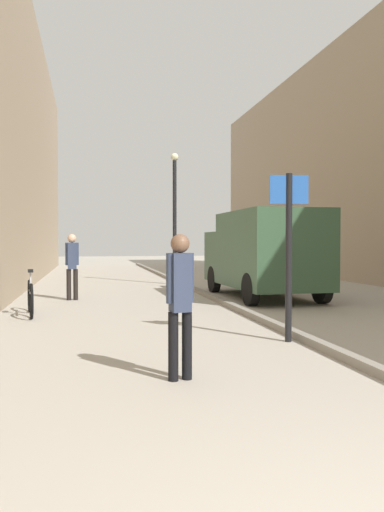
# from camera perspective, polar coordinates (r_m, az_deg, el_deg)

# --- Properties ---
(ground_plane) EXTENTS (80.00, 80.00, 0.00)m
(ground_plane) POSITION_cam_1_polar(r_m,az_deg,el_deg) (13.48, -4.77, -4.94)
(ground_plane) COLOR #A8A093
(kerb_strip) EXTENTS (0.16, 40.00, 0.12)m
(kerb_strip) POSITION_cam_1_polar(r_m,az_deg,el_deg) (13.76, 1.79, -4.55)
(kerb_strip) COLOR gray
(kerb_strip) RESTS_ON ground_plane
(pedestrian_main_foreground) EXTENTS (0.35, 0.23, 1.76)m
(pedestrian_main_foreground) POSITION_cam_1_polar(r_m,az_deg,el_deg) (13.34, -13.81, -0.68)
(pedestrian_main_foreground) COLOR black
(pedestrian_main_foreground) RESTS_ON ground_plane
(pedestrian_mid_block) EXTENTS (0.32, 0.22, 1.64)m
(pedestrian_mid_block) POSITION_cam_1_polar(r_m,az_deg,el_deg) (5.46, -1.40, -4.68)
(pedestrian_mid_block) COLOR black
(pedestrian_mid_block) RESTS_ON ground_plane
(delivery_van) EXTENTS (2.17, 4.85, 2.36)m
(delivery_van) POSITION_cam_1_polar(r_m,az_deg,el_deg) (13.68, 8.33, 0.46)
(delivery_van) COLOR #335138
(delivery_van) RESTS_ON ground_plane
(street_sign_post) EXTENTS (0.60, 0.11, 2.60)m
(street_sign_post) POSITION_cam_1_polar(r_m,az_deg,el_deg) (7.68, 11.22, 1.61)
(street_sign_post) COLOR black
(street_sign_post) RESTS_ON ground_plane
(lamp_post) EXTENTS (0.28, 0.28, 4.76)m
(lamp_post) POSITION_cam_1_polar(r_m,az_deg,el_deg) (17.82, -2.04, 5.44)
(lamp_post) COLOR black
(lamp_post) RESTS_ON ground_plane
(bicycle_leaning) EXTENTS (0.32, 1.76, 0.98)m
(bicycle_leaning) POSITION_cam_1_polar(r_m,az_deg,el_deg) (10.85, -18.33, -4.60)
(bicycle_leaning) COLOR black
(bicycle_leaning) RESTS_ON ground_plane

